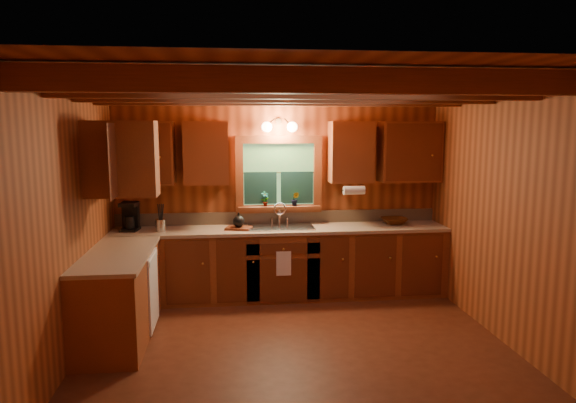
# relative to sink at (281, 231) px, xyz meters

# --- Properties ---
(room) EXTENTS (4.20, 4.20, 4.20)m
(room) POSITION_rel_sink_xyz_m (0.00, -1.60, 0.44)
(room) COLOR #562615
(room) RESTS_ON ground
(ceiling_beams) EXTENTS (4.20, 2.54, 0.18)m
(ceiling_beams) POSITION_rel_sink_xyz_m (0.00, -1.60, 1.63)
(ceiling_beams) COLOR brown
(ceiling_beams) RESTS_ON room
(base_cabinets) EXTENTS (4.20, 2.22, 0.86)m
(base_cabinets) POSITION_rel_sink_xyz_m (-0.49, -0.32, -0.43)
(base_cabinets) COLOR brown
(base_cabinets) RESTS_ON ground
(countertop) EXTENTS (4.20, 2.24, 0.04)m
(countertop) POSITION_rel_sink_xyz_m (-0.48, -0.31, 0.02)
(countertop) COLOR tan
(countertop) RESTS_ON base_cabinets
(backsplash) EXTENTS (4.20, 0.02, 0.16)m
(backsplash) POSITION_rel_sink_xyz_m (0.00, 0.28, 0.12)
(backsplash) COLOR tan
(backsplash) RESTS_ON room
(dishwasher_panel) EXTENTS (0.02, 0.60, 0.80)m
(dishwasher_panel) POSITION_rel_sink_xyz_m (-1.47, -0.92, -0.43)
(dishwasher_panel) COLOR white
(dishwasher_panel) RESTS_ON base_cabinets
(upper_cabinets) EXTENTS (4.19, 1.77, 0.78)m
(upper_cabinets) POSITION_rel_sink_xyz_m (-0.56, -0.18, 0.98)
(upper_cabinets) COLOR brown
(upper_cabinets) RESTS_ON room
(window) EXTENTS (1.12, 0.08, 1.00)m
(window) POSITION_rel_sink_xyz_m (0.00, 0.26, 0.67)
(window) COLOR brown
(window) RESTS_ON room
(window_sill) EXTENTS (1.06, 0.14, 0.04)m
(window_sill) POSITION_rel_sink_xyz_m (0.00, 0.22, 0.26)
(window_sill) COLOR brown
(window_sill) RESTS_ON room
(wall_sconce) EXTENTS (0.45, 0.21, 0.17)m
(wall_sconce) POSITION_rel_sink_xyz_m (0.00, 0.14, 1.31)
(wall_sconce) COLOR black
(wall_sconce) RESTS_ON room
(paper_towel_roll) EXTENTS (0.27, 0.11, 0.11)m
(paper_towel_roll) POSITION_rel_sink_xyz_m (0.92, -0.07, 0.51)
(paper_towel_roll) COLOR white
(paper_towel_roll) RESTS_ON upper_cabinets
(dish_towel) EXTENTS (0.18, 0.01, 0.30)m
(dish_towel) POSITION_rel_sink_xyz_m (0.00, -0.34, -0.34)
(dish_towel) COLOR white
(dish_towel) RESTS_ON base_cabinets
(sink) EXTENTS (0.82, 0.48, 0.43)m
(sink) POSITION_rel_sink_xyz_m (0.00, 0.00, 0.00)
(sink) COLOR silver
(sink) RESTS_ON countertop
(coffee_maker) EXTENTS (0.20, 0.25, 0.35)m
(coffee_maker) POSITION_rel_sink_xyz_m (-1.86, 0.04, 0.22)
(coffee_maker) COLOR black
(coffee_maker) RESTS_ON countertop
(utensil_crock) EXTENTS (0.12, 0.12, 0.34)m
(utensil_crock) POSITION_rel_sink_xyz_m (-1.48, -0.08, 0.13)
(utensil_crock) COLOR silver
(utensil_crock) RESTS_ON countertop
(cutting_board) EXTENTS (0.36, 0.30, 0.03)m
(cutting_board) POSITION_rel_sink_xyz_m (-0.53, -0.05, 0.06)
(cutting_board) COLOR #5C2713
(cutting_board) RESTS_ON countertop
(teakettle) EXTENTS (0.14, 0.14, 0.18)m
(teakettle) POSITION_rel_sink_xyz_m (-0.53, -0.05, 0.14)
(teakettle) COLOR black
(teakettle) RESTS_ON cutting_board
(wicker_basket) EXTENTS (0.35, 0.35, 0.08)m
(wicker_basket) POSITION_rel_sink_xyz_m (1.50, 0.06, 0.09)
(wicker_basket) COLOR #48230C
(wicker_basket) RESTS_ON countertop
(potted_plant_left) EXTENTS (0.12, 0.11, 0.20)m
(potted_plant_left) POSITION_rel_sink_xyz_m (-0.18, 0.22, 0.38)
(potted_plant_left) COLOR #5C2713
(potted_plant_left) RESTS_ON window_sill
(potted_plant_right) EXTENTS (0.12, 0.10, 0.18)m
(potted_plant_right) POSITION_rel_sink_xyz_m (0.21, 0.21, 0.37)
(potted_plant_right) COLOR #5C2713
(potted_plant_right) RESTS_ON window_sill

